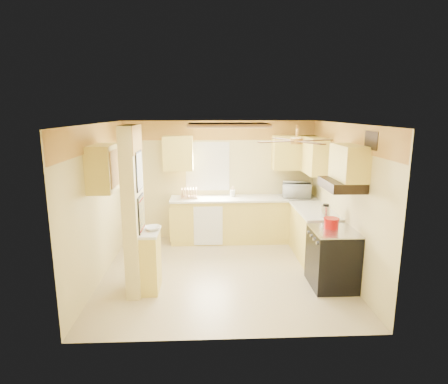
{
  "coord_description": "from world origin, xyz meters",
  "views": [
    {
      "loc": [
        -0.26,
        -5.92,
        2.69
      ],
      "look_at": [
        0.03,
        0.35,
        1.33
      ],
      "focal_mm": 30.0,
      "sensor_mm": 36.0,
      "label": 1
    }
  ],
  "objects_px": {
    "stove": "(332,258)",
    "kettle": "(326,211)",
    "bowl": "(153,228)",
    "microwave": "(297,190)",
    "dutch_oven": "(331,223)"
  },
  "relations": [
    {
      "from": "microwave",
      "to": "dutch_oven",
      "type": "height_order",
      "value": "microwave"
    },
    {
      "from": "bowl",
      "to": "kettle",
      "type": "distance_m",
      "value": 2.86
    },
    {
      "from": "bowl",
      "to": "microwave",
      "type": "bearing_deg",
      "value": 37.93
    },
    {
      "from": "bowl",
      "to": "dutch_oven",
      "type": "relative_size",
      "value": 0.96
    },
    {
      "from": "microwave",
      "to": "dutch_oven",
      "type": "bearing_deg",
      "value": 100.25
    },
    {
      "from": "stove",
      "to": "dutch_oven",
      "type": "bearing_deg",
      "value": 100.58
    },
    {
      "from": "stove",
      "to": "kettle",
      "type": "bearing_deg",
      "value": 85.07
    },
    {
      "from": "microwave",
      "to": "bowl",
      "type": "xyz_separation_m",
      "value": [
        -2.67,
        -2.08,
        -0.13
      ]
    },
    {
      "from": "stove",
      "to": "bowl",
      "type": "xyz_separation_m",
      "value": [
        -2.75,
        0.04,
        0.51
      ]
    },
    {
      "from": "bowl",
      "to": "kettle",
      "type": "height_order",
      "value": "kettle"
    },
    {
      "from": "stove",
      "to": "bowl",
      "type": "relative_size",
      "value": 3.93
    },
    {
      "from": "microwave",
      "to": "bowl",
      "type": "bearing_deg",
      "value": 46.44
    },
    {
      "from": "stove",
      "to": "kettle",
      "type": "relative_size",
      "value": 3.98
    },
    {
      "from": "dutch_oven",
      "to": "microwave",
      "type": "bearing_deg",
      "value": 91.75
    },
    {
      "from": "stove",
      "to": "dutch_oven",
      "type": "height_order",
      "value": "dutch_oven"
    }
  ]
}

